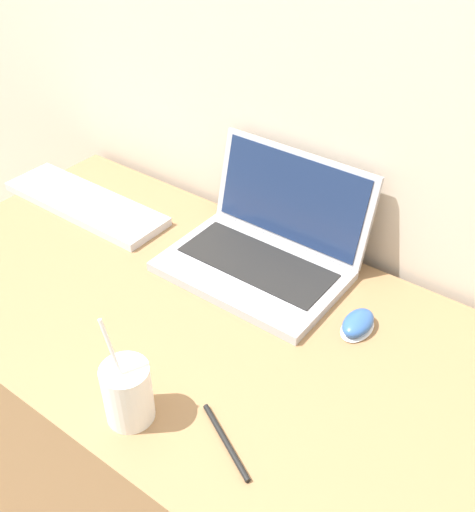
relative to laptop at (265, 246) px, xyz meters
name	(u,v)px	position (x,y,z in m)	size (l,w,h in m)	color
desk	(215,436)	(0.02, -0.21, -0.40)	(1.37, 0.67, 0.72)	#936D47
laptop	(265,246)	(0.00, 0.00, 0.00)	(0.37, 0.30, 0.22)	#ADADB2
drink_cup	(128,392)	(0.05, -0.46, 0.01)	(0.08, 0.08, 0.21)	white
computer_mouse	(358,324)	(0.25, -0.06, -0.03)	(0.05, 0.09, 0.03)	white
external_keyboard	(85,203)	(-0.48, -0.08, -0.04)	(0.45, 0.13, 0.02)	silver
pen	(226,441)	(0.21, -0.41, -0.04)	(0.14, 0.08, 0.01)	black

